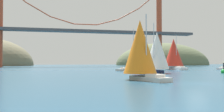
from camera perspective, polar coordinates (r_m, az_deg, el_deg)
The scene contains 8 objects.
ground_plane at distance 28.83m, azimuth 18.86°, elevation -6.05°, with size 360.00×360.00×0.00m, color navy.
headland_right at distance 176.22m, azimuth 11.78°, elevation -2.08°, with size 67.66×44.00×31.05m, color #5B6647.
suspension_bridge at distance 121.32m, azimuth -6.19°, elevation 6.28°, with size 113.86×6.00×39.56m.
sailboat_white_mainsail at distance 52.19m, azimuth 10.33°, elevation 1.03°, with size 8.95×9.03×10.31m.
sailboat_orange_sail at distance 32.65m, azimuth 6.63°, elevation 1.80°, with size 5.38×8.01×8.52m.
sailboat_scarlet_sail at distance 76.86m, azimuth 14.16°, elevation 0.61°, with size 5.91×9.35×10.49m.
sailboat_crimson_sail at distance 66.66m, azimuth 6.12°, elevation 0.86°, with size 9.84×6.37×11.15m.
channel_buoy at distance 56.53m, azimuth 24.48°, elevation -3.28°, with size 1.10×1.10×2.64m.
Camera 1 is at (-15.38, -24.26, 2.41)m, focal length 39.38 mm.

